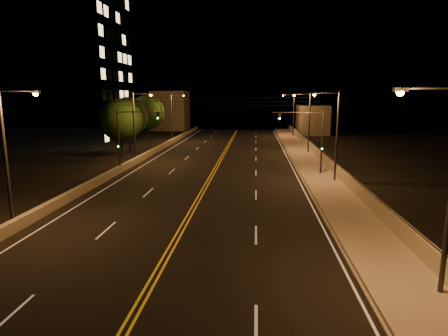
# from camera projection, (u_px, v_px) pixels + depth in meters

# --- Properties ---
(road) EXTENTS (18.00, 120.00, 0.02)m
(road) POSITION_uv_depth(u_px,v_px,m) (202.00, 192.00, 31.44)
(road) COLOR black
(road) RESTS_ON ground
(sidewalk) EXTENTS (3.60, 120.00, 0.30)m
(sidewalk) POSITION_uv_depth(u_px,v_px,m) (333.00, 193.00, 30.53)
(sidewalk) COLOR gray
(sidewalk) RESTS_ON ground
(curb) EXTENTS (0.14, 120.00, 0.15)m
(curb) POSITION_uv_depth(u_px,v_px,m) (310.00, 194.00, 30.70)
(curb) COLOR gray
(curb) RESTS_ON ground
(parapet_wall) EXTENTS (0.30, 120.00, 1.00)m
(parapet_wall) POSITION_uv_depth(u_px,v_px,m) (354.00, 186.00, 30.27)
(parapet_wall) COLOR gray
(parapet_wall) RESTS_ON sidewalk
(jersey_barrier) EXTENTS (0.45, 120.00, 0.73)m
(jersey_barrier) POSITION_uv_depth(u_px,v_px,m) (89.00, 186.00, 32.19)
(jersey_barrier) COLOR gray
(jersey_barrier) RESTS_ON ground
(distant_building_right) EXTENTS (6.00, 10.00, 6.04)m
(distant_building_right) POSITION_uv_depth(u_px,v_px,m) (312.00, 120.00, 80.33)
(distant_building_right) COLOR slate
(distant_building_right) RESTS_ON ground
(distant_building_left) EXTENTS (8.00, 8.00, 9.13)m
(distant_building_left) POSITION_uv_depth(u_px,v_px,m) (170.00, 111.00, 89.51)
(distant_building_left) COLOR slate
(distant_building_left) RESTS_ON ground
(parapet_rail) EXTENTS (0.06, 120.00, 0.06)m
(parapet_rail) POSITION_uv_depth(u_px,v_px,m) (355.00, 180.00, 30.17)
(parapet_rail) COLOR black
(parapet_rail) RESTS_ON parapet_wall
(lane_markings) EXTENTS (17.32, 116.00, 0.00)m
(lane_markings) POSITION_uv_depth(u_px,v_px,m) (202.00, 192.00, 31.37)
(lane_markings) COLOR silver
(lane_markings) RESTS_ON road
(streetlight_0) EXTENTS (2.55, 0.28, 8.40)m
(streetlight_0) POSITION_uv_depth(u_px,v_px,m) (445.00, 179.00, 14.03)
(streetlight_0) COLOR #2D2D33
(streetlight_0) RESTS_ON ground
(streetlight_1) EXTENTS (2.55, 0.28, 8.40)m
(streetlight_1) POSITION_uv_depth(u_px,v_px,m) (334.00, 130.00, 34.00)
(streetlight_1) COLOR #2D2D33
(streetlight_1) RESTS_ON ground
(streetlight_2) EXTENTS (2.55, 0.28, 8.40)m
(streetlight_2) POSITION_uv_depth(u_px,v_px,m) (307.00, 119.00, 51.62)
(streetlight_2) COLOR #2D2D33
(streetlight_2) RESTS_ON ground
(streetlight_3) EXTENTS (2.55, 0.28, 8.40)m
(streetlight_3) POSITION_uv_depth(u_px,v_px,m) (292.00, 112.00, 73.06)
(streetlight_3) COLOR #2D2D33
(streetlight_3) RESTS_ON ground
(streetlight_4) EXTENTS (2.55, 0.28, 8.40)m
(streetlight_4) POSITION_uv_depth(u_px,v_px,m) (10.00, 149.00, 21.78)
(streetlight_4) COLOR #2D2D33
(streetlight_4) RESTS_ON ground
(streetlight_5) EXTENTS (2.55, 0.28, 8.40)m
(streetlight_5) POSITION_uv_depth(u_px,v_px,m) (136.00, 122.00, 44.91)
(streetlight_5) COLOR #2D2D33
(streetlight_5) RESTS_ON ground
(streetlight_6) EXTENTS (2.55, 0.28, 8.40)m
(streetlight_6) POSITION_uv_depth(u_px,v_px,m) (173.00, 114.00, 64.78)
(streetlight_6) COLOR #2D2D33
(streetlight_6) RESTS_ON ground
(traffic_signal_right) EXTENTS (5.11, 0.31, 6.56)m
(traffic_signal_right) POSITION_uv_depth(u_px,v_px,m) (313.00, 136.00, 37.15)
(traffic_signal_right) COLOR #2D2D33
(traffic_signal_right) RESTS_ON ground
(traffic_signal_left) EXTENTS (5.11, 0.31, 6.56)m
(traffic_signal_left) POSITION_uv_depth(u_px,v_px,m) (127.00, 134.00, 38.70)
(traffic_signal_left) COLOR #2D2D33
(traffic_signal_left) RESTS_ON ground
(overhead_wires) EXTENTS (22.00, 0.03, 0.83)m
(overhead_wires) POSITION_uv_depth(u_px,v_px,m) (214.00, 102.00, 39.35)
(overhead_wires) COLOR black
(building_tower) EXTENTS (24.00, 15.00, 26.55)m
(building_tower) POSITION_uv_depth(u_px,v_px,m) (46.00, 67.00, 61.12)
(building_tower) COLOR slate
(building_tower) RESTS_ON ground
(tree_0) EXTENTS (5.63, 5.63, 7.63)m
(tree_0) POSITION_uv_depth(u_px,v_px,m) (121.00, 120.00, 49.72)
(tree_0) COLOR black
(tree_0) RESTS_ON ground
(tree_1) EXTENTS (5.80, 5.80, 7.86)m
(tree_1) POSITION_uv_depth(u_px,v_px,m) (129.00, 116.00, 56.43)
(tree_1) COLOR black
(tree_1) RESTS_ON ground
(tree_2) EXTENTS (6.00, 6.00, 8.13)m
(tree_2) POSITION_uv_depth(u_px,v_px,m) (147.00, 113.00, 65.88)
(tree_2) COLOR black
(tree_2) RESTS_ON ground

